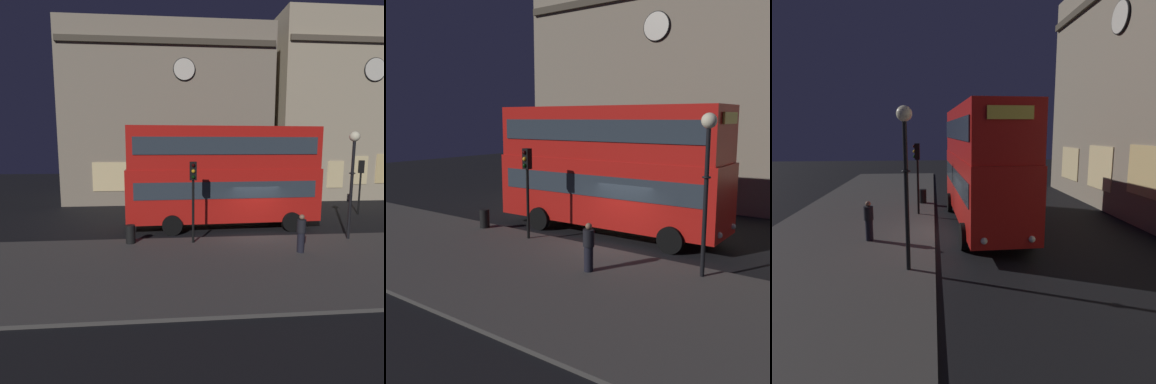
# 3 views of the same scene
# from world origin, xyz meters

# --- Properties ---
(ground_plane) EXTENTS (80.00, 80.00, 0.00)m
(ground_plane) POSITION_xyz_m (0.00, 0.00, 0.00)
(ground_plane) COLOR black
(sidewalk_slab) EXTENTS (44.00, 7.64, 0.12)m
(sidewalk_slab) POSITION_xyz_m (0.00, -4.35, 0.06)
(sidewalk_slab) COLOR #423F3D
(sidewalk_slab) RESTS_ON ground
(building_with_clock) EXTENTS (16.63, 9.27, 14.05)m
(building_with_clock) POSITION_xyz_m (-4.44, 13.72, 7.03)
(building_with_clock) COLOR gray
(building_with_clock) RESTS_ON ground
(double_decker_bus) EXTENTS (10.84, 3.19, 5.68)m
(double_decker_bus) POSITION_xyz_m (-1.61, 1.80, 3.17)
(double_decker_bus) COLOR red
(double_decker_bus) RESTS_ON ground
(traffic_light_near_kerb) EXTENTS (0.33, 0.37, 3.82)m
(traffic_light_near_kerb) POSITION_xyz_m (-3.56, -1.39, 2.87)
(traffic_light_near_kerb) COLOR black
(traffic_light_near_kerb) RESTS_ON sidewalk_slab
(street_lamp) EXTENTS (0.49, 0.49, 5.22)m
(street_lamp) POSITION_xyz_m (4.13, -1.40, 3.93)
(street_lamp) COLOR black
(street_lamp) RESTS_ON sidewalk_slab
(pedestrian) EXTENTS (0.38, 0.38, 1.65)m
(pedestrian) POSITION_xyz_m (0.91, -3.21, 0.96)
(pedestrian) COLOR black
(pedestrian) RESTS_ON sidewalk_slab
(litter_bin) EXTENTS (0.45, 0.45, 0.86)m
(litter_bin) POSITION_xyz_m (-6.50, -1.22, 0.55)
(litter_bin) COLOR black
(litter_bin) RESTS_ON sidewalk_slab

